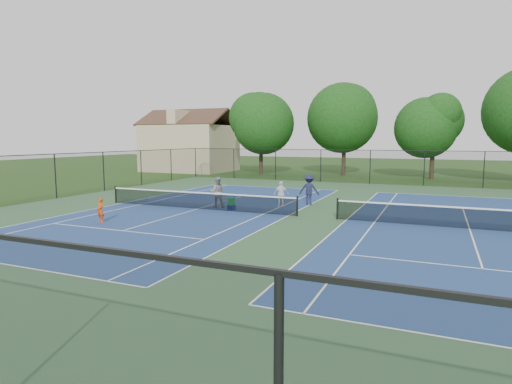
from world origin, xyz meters
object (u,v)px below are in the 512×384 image
at_px(child_player, 100,210).
at_px(ball_hopper, 231,201).
at_px(tree_back_b, 345,115).
at_px(tree_back_c, 434,124).
at_px(bystander_b, 309,190).
at_px(ball_crate, 231,207).
at_px(tree_back_a, 261,121).
at_px(clapboard_house, 190,146).
at_px(bystander_a, 281,194).
at_px(instructor, 217,192).

height_order(child_player, ball_hopper, child_player).
bearing_deg(tree_back_b, tree_back_c, -6.34).
distance_m(child_player, bystander_b, 12.11).
bearing_deg(ball_crate, ball_hopper, 0.00).
relative_size(tree_back_a, ball_crate, 24.96).
bearing_deg(tree_back_b, ball_crate, -92.40).
bearing_deg(clapboard_house, child_player, -65.56).
xyz_separation_m(bystander_a, bystander_b, (1.34, 1.29, 0.18)).
distance_m(tree_back_a, bystander_a, 24.06).
relative_size(clapboard_house, bystander_b, 5.79).
distance_m(tree_back_b, bystander_a, 23.95).
xyz_separation_m(tree_back_a, tree_back_b, (9.00, 2.00, 0.56)).
bearing_deg(ball_crate, tree_back_c, 67.71).
bearing_deg(tree_back_a, tree_back_c, 3.18).
bearing_deg(tree_back_a, instructor, -73.71).
relative_size(tree_back_b, instructor, 5.59).
relative_size(bystander_b, ball_hopper, 4.46).
xyz_separation_m(tree_back_a, bystander_a, (10.06, -21.20, -5.29)).
bearing_deg(tree_back_c, child_player, -115.15).
distance_m(clapboard_house, ball_hopper, 30.53).
bearing_deg(instructor, tree_back_a, -98.65).
bearing_deg(tree_back_b, bystander_a, -87.38).
distance_m(tree_back_b, clapboard_house, 19.35).
bearing_deg(bystander_b, instructor, 24.62).
distance_m(bystander_b, ball_hopper, 5.07).
bearing_deg(clapboard_house, tree_back_a, -5.71).
distance_m(tree_back_b, ball_crate, 26.40).
relative_size(clapboard_house, ball_crate, 29.45).
distance_m(child_player, ball_crate, 7.09).
height_order(tree_back_c, bystander_b, tree_back_c).
bearing_deg(bystander_b, tree_back_b, -92.16).
height_order(tree_back_b, clapboard_house, tree_back_b).
bearing_deg(ball_hopper, tree_back_a, 108.58).
bearing_deg(tree_back_c, ball_crate, -112.29).
height_order(child_player, bystander_b, bystander_b).
distance_m(child_player, ball_hopper, 7.08).
bearing_deg(tree_back_c, ball_hopper, -112.29).
height_order(tree_back_c, ball_hopper, tree_back_c).
bearing_deg(clapboard_house, bystander_a, -47.90).
distance_m(clapboard_house, instructor, 29.29).
xyz_separation_m(instructor, ball_crate, (1.22, -0.61, -0.75)).
height_order(clapboard_house, ball_crate, clapboard_house).
xyz_separation_m(tree_back_b, instructor, (-2.29, -24.96, -5.70)).
bearing_deg(tree_back_a, ball_hopper, -71.42).
xyz_separation_m(tree_back_b, ball_crate, (-1.07, -25.57, -6.45)).
distance_m(tree_back_b, instructor, 25.70).
distance_m(instructor, ball_hopper, 1.42).
bearing_deg(ball_crate, clapboard_house, 126.11).
bearing_deg(child_player, tree_back_b, 97.85).
distance_m(tree_back_c, ball_hopper, 27.02).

